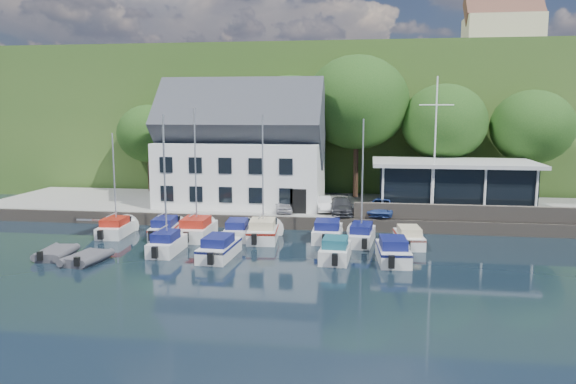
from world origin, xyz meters
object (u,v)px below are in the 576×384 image
boat_r1_3 (238,228)px  dinghy_0 (56,251)px  boat_r1_0 (114,180)px  boat_r1_4 (263,174)px  boat_r2_3 (335,248)px  harbor_building (242,155)px  club_pavilion (453,186)px  boat_r1_5 (327,230)px  boat_r1_2 (196,174)px  car_dgrey (341,206)px  car_blue (382,206)px  car_white (323,204)px  flagpole (435,147)px  car_silver (283,205)px  boat_r2_4 (393,249)px  boat_r1_1 (164,177)px  boat_r2_2 (219,246)px  boat_r1_6 (362,182)px  boat_r1_7 (409,236)px  boat_r2_1 (165,185)px  dinghy_1 (86,257)px

boat_r1_3 → dinghy_0: 12.42m
boat_r1_0 → boat_r1_4: 11.23m
boat_r1_0 → boat_r2_3: (16.68, -4.69, -3.40)m
harbor_building → club_pavilion: size_ratio=1.09×
boat_r1_5 → boat_r1_2: bearing=-176.5°
car_dgrey → car_blue: 3.28m
car_white → boat_r2_3: (1.74, -11.42, -0.87)m
car_dgrey → boat_r1_2: (-10.22, -5.83, 3.10)m
boat_r1_5 → boat_r2_3: size_ratio=1.10×
boat_r2_3 → club_pavilion: bearing=59.3°
boat_r1_3 → boat_r1_0: bearing=177.6°
flagpole → boat_r1_2: flagpole is taller
car_silver → boat_r1_4: (-0.54, -5.94, 3.23)m
car_silver → boat_r2_3: 11.64m
boat_r1_0 → boat_r1_2: (6.27, -0.08, 0.60)m
flagpole → boat_r2_4: flagpole is taller
car_blue → boat_r1_3: bearing=-144.0°
harbor_building → car_silver: harbor_building is taller
boat_r1_2 → dinghy_0: 10.69m
harbor_building → boat_r1_4: harbor_building is taller
club_pavilion → boat_r1_1: size_ratio=1.48×
harbor_building → boat_r1_3: harbor_building is taller
boat_r2_4 → boat_r1_3: bearing=151.2°
boat_r1_5 → boat_r2_4: boat_r2_4 is taller
boat_r2_2 → boat_r1_0: bearing=153.9°
harbor_building → boat_r1_0: (-7.56, -9.30, -1.21)m
boat_r2_3 → boat_r1_4: bearing=142.7°
boat_r1_6 → boat_r2_4: (2.02, -4.61, -3.59)m
car_white → boat_r2_2: car_white is taller
boat_r2_4 → boat_r1_6: bearing=109.2°
car_white → dinghy_0: size_ratio=1.12×
club_pavilion → dinghy_0: club_pavilion is taller
harbor_building → car_blue: bearing=-16.2°
car_white → boat_r2_4: car_white is taller
car_blue → boat_r2_4: size_ratio=0.69×
car_blue → flagpole: (3.89, -0.10, 4.73)m
club_pavilion → boat_r1_7: size_ratio=2.34×
flagpole → boat_r1_6: flagpole is taller
boat_r1_7 → boat_r2_2: bearing=-163.8°
boat_r1_6 → boat_r1_2: bearing=-173.4°
car_silver → boat_r2_1: size_ratio=0.36×
dinghy_1 → boat_r1_2: bearing=65.6°
boat_r1_0 → dinghy_1: size_ratio=2.54×
car_dgrey → boat_r1_3: (-7.29, -5.26, -0.96)m
club_pavilion → dinghy_1: bearing=-145.8°
car_dgrey → boat_r2_3: bearing=-96.6°
car_white → boat_r1_1: boat_r1_1 is taller
flagpole → boat_r1_0: 24.44m
boat_r1_5 → boat_r1_7: bearing=-8.8°
car_dgrey → dinghy_1: 20.01m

